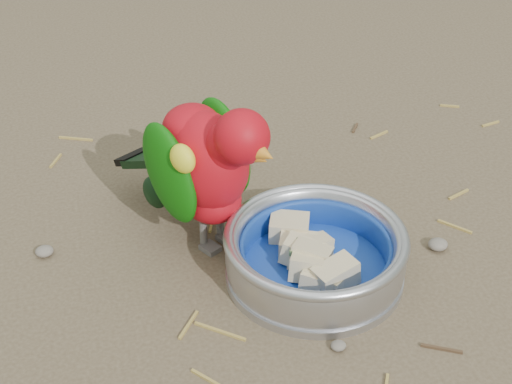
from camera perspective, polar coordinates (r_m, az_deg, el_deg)
name	(u,v)px	position (r m, az deg, el deg)	size (l,w,h in m)	color
ground	(267,310)	(0.85, 0.79, -8.56)	(60.00, 60.00, 0.00)	brown
food_bowl	(314,271)	(0.89, 4.27, -5.77)	(0.20, 0.20, 0.02)	#B2B2BA
bowl_wall	(315,250)	(0.87, 4.35, -4.26)	(0.20, 0.20, 0.04)	#B2B2BA
fruit_wedges	(315,255)	(0.88, 4.33, -4.62)	(0.12, 0.12, 0.03)	beige
lory_parrot	(207,174)	(0.89, -3.58, 1.34)	(0.11, 0.24, 0.19)	#AC0A14
ground_debris	(274,259)	(0.92, 1.30, -4.87)	(0.90, 0.80, 0.01)	#A68B41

